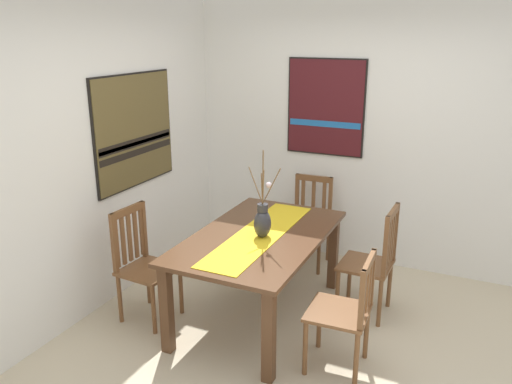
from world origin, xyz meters
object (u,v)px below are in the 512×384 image
(chair_0, at_px, (346,311))
(dining_table, at_px, (259,247))
(painting_on_back_wall, at_px, (134,131))
(painting_on_side_wall, at_px, (326,107))
(chair_3, at_px, (143,262))
(chair_1, at_px, (374,260))
(centerpiece_vase, at_px, (263,221))
(chair_2, at_px, (309,220))

(chair_0, bearing_deg, dining_table, 64.95)
(chair_0, bearing_deg, painting_on_back_wall, 75.33)
(dining_table, xyz_separation_m, painting_on_side_wall, (1.48, -0.06, 0.95))
(painting_on_side_wall, bearing_deg, dining_table, 177.61)
(chair_0, bearing_deg, chair_3, 90.45)
(chair_1, xyz_separation_m, chair_3, (-0.85, 1.74, -0.00))
(centerpiece_vase, bearing_deg, chair_2, 1.03)
(dining_table, relative_size, chair_3, 1.74)
(dining_table, bearing_deg, centerpiece_vase, -130.77)
(chair_1, relative_size, chair_3, 1.01)
(chair_1, xyz_separation_m, painting_on_side_wall, (1.04, 0.80, 1.09))
(centerpiece_vase, distance_m, chair_3, 1.07)
(painting_on_back_wall, bearing_deg, chair_0, -104.67)
(chair_1, height_order, chair_2, chair_1)
(chair_0, distance_m, chair_1, 0.84)
(dining_table, height_order, painting_on_side_wall, painting_on_side_wall)
(dining_table, bearing_deg, chair_3, 114.90)
(chair_0, xyz_separation_m, painting_on_back_wall, (0.57, 2.18, 1.01))
(dining_table, height_order, chair_0, chair_0)
(chair_3, bearing_deg, chair_1, -63.96)
(painting_on_back_wall, bearing_deg, chair_2, -53.42)
(centerpiece_vase, relative_size, chair_0, 0.83)
(chair_0, height_order, painting_on_back_wall, painting_on_back_wall)
(centerpiece_vase, xyz_separation_m, painting_on_back_wall, (0.21, 1.38, 0.58))
(chair_3, bearing_deg, painting_on_back_wall, 37.56)
(centerpiece_vase, bearing_deg, dining_table, 49.23)
(painting_on_back_wall, bearing_deg, dining_table, -97.47)
(dining_table, relative_size, chair_2, 1.83)
(dining_table, distance_m, painting_on_side_wall, 1.76)
(chair_3, xyz_separation_m, painting_on_back_wall, (0.59, 0.45, 0.97))
(chair_0, bearing_deg, centerpiece_vase, 66.03)
(chair_1, distance_m, painting_on_side_wall, 1.70)
(chair_0, relative_size, painting_on_back_wall, 0.81)
(centerpiece_vase, height_order, chair_0, centerpiece_vase)
(chair_0, height_order, chair_3, chair_3)
(centerpiece_vase, bearing_deg, chair_1, -59.35)
(chair_1, bearing_deg, centerpiece_vase, 120.65)
(chair_3, relative_size, painting_on_back_wall, 0.88)
(centerpiece_vase, distance_m, chair_0, 0.97)
(chair_1, distance_m, chair_3, 1.94)
(centerpiece_vase, relative_size, painting_on_side_wall, 0.75)
(painting_on_back_wall, bearing_deg, chair_1, -83.09)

